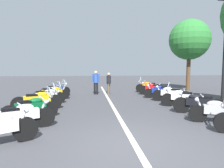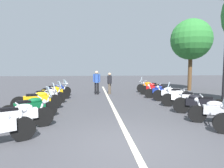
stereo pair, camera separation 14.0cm
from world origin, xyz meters
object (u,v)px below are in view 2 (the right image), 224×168
Objects in this scene: motorcycle_right_row_1 at (220,111)px; motorcycle_right_row_6 at (154,89)px; motorcycle_left_row_4 at (47,96)px; motorcycle_right_row_3 at (182,98)px; motorcycle_left_row_1 at (18,116)px; roadside_tree_1 at (191,40)px; motorcycle_left_row_2 at (31,107)px; motorcycle_left_row_6 at (57,90)px; bystander_1 at (97,81)px; bystander_3 at (110,82)px; motorcycle_right_row_7 at (150,86)px; motorcycle_left_row_3 at (38,100)px; motorcycle_right_row_5 at (161,91)px; motorcycle_right_row_4 at (171,94)px; motorcycle_left_row_5 at (53,92)px; motorcycle_right_row_2 at (199,103)px.

motorcycle_right_row_1 is 6.88m from motorcycle_right_row_6.
motorcycle_left_row_4 is 6.89m from motorcycle_right_row_3.
motorcycle_right_row_6 is (6.85, -6.55, 0.01)m from motorcycle_left_row_1.
roadside_tree_1 is (9.26, -3.83, 3.80)m from motorcycle_right_row_1.
motorcycle_left_row_4 is (2.89, 0.09, 0.00)m from motorcycle_left_row_2.
motorcycle_left_row_4 reaches higher than motorcycle_left_row_6.
motorcycle_left_row_2 is (1.33, 0.04, -0.00)m from motorcycle_left_row_1.
motorcycle_left_row_6 is at bearing 120.75° from bystander_1.
bystander_3 is (6.42, -3.55, 0.45)m from motorcycle_left_row_2.
roadside_tree_1 is at bearing -19.42° from motorcycle_left_row_6.
bystander_3 is at bearing 40.00° from motorcycle_left_row_1.
bystander_1 is at bearing -38.82° from motorcycle_right_row_1.
motorcycle_right_row_3 is 0.32× the size of roadside_tree_1.
motorcycle_right_row_6 is 0.93× the size of motorcycle_right_row_7.
motorcycle_left_row_3 reaches higher than motorcycle_left_row_4.
roadside_tree_1 is (6.47, -3.84, 3.77)m from motorcycle_right_row_3.
motorcycle_left_row_1 is 8.55m from motorcycle_right_row_5.
motorcycle_left_row_6 is 1.18× the size of bystander_3.
motorcycle_left_row_6 is 2.85m from bystander_1.
motorcycle_right_row_7 is at bearing 4.94° from motorcycle_left_row_4.
motorcycle_right_row_1 is 1.00× the size of motorcycle_right_row_4.
motorcycle_left_row_2 is 8.60m from motorcycle_right_row_6.
motorcycle_right_row_4 is 1.15× the size of bystander_1.
motorcycle_right_row_1 is (-6.94, -6.76, -0.00)m from motorcycle_left_row_6.
motorcycle_right_row_4 is at bearing 104.77° from motorcycle_right_row_7.
motorcycle_right_row_7 is at bearing -4.99° from motorcycle_left_row_5.
motorcycle_right_row_7 reaches higher than motorcycle_right_row_6.
motorcycle_right_row_7 is 1.20× the size of bystander_1.
motorcycle_left_row_4 is at bearing 12.56° from motorcycle_right_row_3.
motorcycle_left_row_1 is at bearing 72.19° from motorcycle_right_row_6.
motorcycle_right_row_7 is 4.19m from bystander_1.
motorcycle_left_row_5 is 1.27× the size of bystander_3.
motorcycle_right_row_7 is at bearing 19.06° from motorcycle_left_row_2.
bystander_1 reaches higher than motorcycle_right_row_1.
motorcycle_left_row_6 is at bearing 25.11° from motorcycle_right_row_7.
motorcycle_left_row_1 is 6.92m from motorcycle_left_row_6.
motorcycle_left_row_3 is at bearing 69.53° from motorcycle_left_row_2.
bystander_1 is at bearing 11.74° from motorcycle_left_row_5.
bystander_1 is (3.41, 4.14, 0.54)m from motorcycle_right_row_4.
motorcycle_left_row_1 is 1.04× the size of motorcycle_right_row_1.
roadside_tree_1 is (1.03, -3.77, 3.77)m from motorcycle_right_row_7.
motorcycle_right_row_2 is 0.97× the size of motorcycle_right_row_7.
motorcycle_right_row_5 is 1.03× the size of motorcycle_right_row_7.
roadside_tree_1 reaches higher than bystander_1.
motorcycle_left_row_3 reaches higher than motorcycle_left_row_6.
motorcycle_right_row_3 is at bearing 104.57° from motorcycle_right_row_5.
bystander_1 is at bearing -17.11° from motorcycle_left_row_6.
motorcycle_left_row_5 is 3.41m from bystander_1.
motorcycle_left_row_3 is at bearing 0.59° from motorcycle_right_row_1.
motorcycle_right_row_4 is 1.25× the size of bystander_3.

